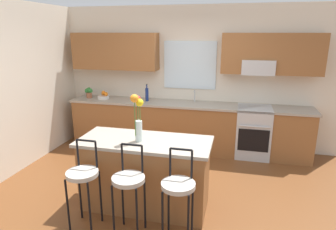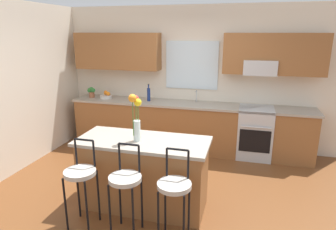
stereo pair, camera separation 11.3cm
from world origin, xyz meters
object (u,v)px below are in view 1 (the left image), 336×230
Objects in this scene: flower_vase at (138,115)px; bar_stool_near at (83,177)px; potted_plant_small at (89,92)px; oven_range at (253,132)px; kitchen_island at (145,173)px; bar_stool_middle at (129,183)px; fruit_bowl_oranges at (104,96)px; bar_stool_far at (178,189)px; bottle_olive_oil at (147,94)px.

bar_stool_near is at bearing -133.11° from flower_vase.
potted_plant_small is (-1.30, 2.63, 0.40)m from bar_stool_near.
flower_vase is at bearing -125.18° from oven_range.
bar_stool_middle is (0.00, -0.57, 0.17)m from kitchen_island.
oven_range is 3.31m from potted_plant_small.
flower_vase is at bearing 46.89° from bar_stool_near.
bar_stool_middle is 1.75× the size of flower_vase.
bar_stool_far is at bearing -51.77° from fruit_bowl_oranges.
fruit_bowl_oranges is (-1.53, 2.06, 0.51)m from kitchen_island.
bottle_olive_oil reaches higher than bar_stool_far.
fruit_bowl_oranges is at bearing 0.62° from potted_plant_small.
potted_plant_small reaches higher than oven_range.
fruit_bowl_oranges is 0.72× the size of bottle_olive_oil.
fruit_bowl_oranges reaches higher than bar_stool_far.
bar_stool_far is 1.01m from flower_vase.
oven_range is at bearing 55.27° from kitchen_island.
bar_stool_near is 3.14× the size of bottle_olive_oil.
potted_plant_small is at bearing 179.55° from oven_range.
kitchen_island is at bearing 90.00° from bar_stool_middle.
oven_range is at bearing 71.79° from bar_stool_far.
flower_vase is 2.19m from bottle_olive_oil.
kitchen_island is (-1.41, -2.03, 0.00)m from oven_range.
flower_vase reaches higher than bottle_olive_oil.
bar_stool_near is at bearing 180.00° from bar_stool_far.
flower_vase is (-0.61, 0.52, 0.61)m from bar_stool_far.
bar_stool_middle is at bearing -59.93° from fruit_bowl_oranges.
bar_stool_far is 3.37m from fruit_bowl_oranges.
oven_range is 3.26m from bar_stool_near.
oven_range is 2.77× the size of bottle_olive_oil.
oven_range is at bearing -0.45° from potted_plant_small.
bottle_olive_oil reaches higher than bar_stool_near.
bar_stool_middle is at bearing 180.00° from bar_stool_far.
potted_plant_small is (-1.79, 2.11, -0.21)m from flower_vase.
potted_plant_small is at bearing 131.97° from kitchen_island.
oven_range is 2.67m from flower_vase.
bottle_olive_oil reaches higher than fruit_bowl_oranges.
kitchen_island is at bearing 133.74° from bar_stool_far.
bottle_olive_oil is at bearing 106.65° from kitchen_island.
kitchen_island is 6.91× the size of fruit_bowl_oranges.
potted_plant_small is (-3.26, 0.03, 0.58)m from oven_range.
oven_range is at bearing 54.82° from flower_vase.
kitchen_island is 0.81m from bar_stool_near.
fruit_bowl_oranges is at bearing 124.74° from flower_vase.
bar_stool_middle is 1.00× the size of bar_stool_far.
bar_stool_far is (-0.86, -2.60, 0.18)m from oven_range.
oven_range is 4.30× the size of potted_plant_small.
bottle_olive_oil is at bearing 104.73° from flower_vase.
potted_plant_small is (-1.23, 0.00, -0.02)m from bottle_olive_oil.
flower_vase is (-0.06, 0.52, 0.61)m from bar_stool_middle.
potted_plant_small is (-1.85, 2.63, 0.40)m from bar_stool_middle.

